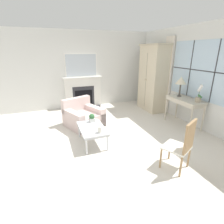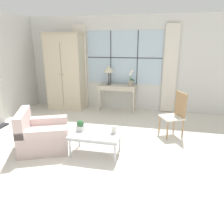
{
  "view_description": "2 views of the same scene",
  "coord_description": "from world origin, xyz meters",
  "px_view_note": "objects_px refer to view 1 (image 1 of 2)",
  "views": [
    {
      "loc": [
        3.63,
        -0.93,
        2.12
      ],
      "look_at": [
        0.35,
        0.3,
        0.87
      ],
      "focal_mm": 28.0,
      "sensor_mm": 36.0,
      "label": 1
    },
    {
      "loc": [
        1.12,
        -3.66,
        2.06
      ],
      "look_at": [
        0.2,
        0.45,
        0.7
      ],
      "focal_mm": 35.0,
      "sensor_mm": 36.0,
      "label": 2
    }
  ],
  "objects_px": {
    "armchair_upholstered": "(83,117)",
    "side_chair_wooden": "(183,143)",
    "armoire": "(153,78)",
    "fireplace": "(83,90)",
    "table_lamp": "(181,81)",
    "potted_orchid": "(199,96)",
    "potted_plant_small": "(92,118)",
    "pillar_candle": "(100,130)",
    "console_table": "(185,102)",
    "coffee_table": "(92,129)"
  },
  "relations": [
    {
      "from": "armoire",
      "to": "armchair_upholstered",
      "type": "relative_size",
      "value": 1.93
    },
    {
      "from": "side_chair_wooden",
      "to": "coffee_table",
      "type": "distance_m",
      "value": 1.99
    },
    {
      "from": "console_table",
      "to": "coffee_table",
      "type": "height_order",
      "value": "console_table"
    },
    {
      "from": "armchair_upholstered",
      "to": "potted_plant_small",
      "type": "distance_m",
      "value": 0.84
    },
    {
      "from": "armchair_upholstered",
      "to": "side_chair_wooden",
      "type": "height_order",
      "value": "side_chair_wooden"
    },
    {
      "from": "potted_plant_small",
      "to": "pillar_candle",
      "type": "bearing_deg",
      "value": 0.82
    },
    {
      "from": "pillar_candle",
      "to": "console_table",
      "type": "bearing_deg",
      "value": 99.82
    },
    {
      "from": "armoire",
      "to": "console_table",
      "type": "relative_size",
      "value": 2.05
    },
    {
      "from": "potted_orchid",
      "to": "potted_plant_small",
      "type": "height_order",
      "value": "potted_orchid"
    },
    {
      "from": "coffee_table",
      "to": "pillar_candle",
      "type": "height_order",
      "value": "pillar_candle"
    },
    {
      "from": "pillar_candle",
      "to": "coffee_table",
      "type": "bearing_deg",
      "value": -164.31
    },
    {
      "from": "armoire",
      "to": "side_chair_wooden",
      "type": "distance_m",
      "value": 3.63
    },
    {
      "from": "table_lamp",
      "to": "potted_plant_small",
      "type": "relative_size",
      "value": 2.74
    },
    {
      "from": "armoire",
      "to": "armchair_upholstered",
      "type": "height_order",
      "value": "armoire"
    },
    {
      "from": "potted_orchid",
      "to": "pillar_candle",
      "type": "distance_m",
      "value": 2.79
    },
    {
      "from": "fireplace",
      "to": "table_lamp",
      "type": "distance_m",
      "value": 3.51
    },
    {
      "from": "fireplace",
      "to": "table_lamp",
      "type": "bearing_deg",
      "value": 43.67
    },
    {
      "from": "table_lamp",
      "to": "side_chair_wooden",
      "type": "xyz_separation_m",
      "value": [
        1.92,
        -1.51,
        -0.72
      ]
    },
    {
      "from": "table_lamp",
      "to": "armchair_upholstered",
      "type": "bearing_deg",
      "value": -104.37
    },
    {
      "from": "fireplace",
      "to": "potted_plant_small",
      "type": "distance_m",
      "value": 2.61
    },
    {
      "from": "fireplace",
      "to": "armoire",
      "type": "bearing_deg",
      "value": 63.91
    },
    {
      "from": "armchair_upholstered",
      "to": "pillar_candle",
      "type": "relative_size",
      "value": 7.64
    },
    {
      "from": "fireplace",
      "to": "table_lamp",
      "type": "xyz_separation_m",
      "value": [
        2.5,
        2.39,
        0.6
      ]
    },
    {
      "from": "pillar_candle",
      "to": "potted_orchid",
      "type": "bearing_deg",
      "value": 91.53
    },
    {
      "from": "armoire",
      "to": "console_table",
      "type": "distance_m",
      "value": 1.69
    },
    {
      "from": "armoire",
      "to": "coffee_table",
      "type": "height_order",
      "value": "armoire"
    },
    {
      "from": "side_chair_wooden",
      "to": "pillar_candle",
      "type": "xyz_separation_m",
      "value": [
        -1.18,
        -1.18,
        -0.06
      ]
    },
    {
      "from": "potted_orchid",
      "to": "fireplace",
      "type": "bearing_deg",
      "value": -142.35
    },
    {
      "from": "potted_orchid",
      "to": "coffee_table",
      "type": "height_order",
      "value": "potted_orchid"
    },
    {
      "from": "fireplace",
      "to": "potted_plant_small",
      "type": "relative_size",
      "value": 9.46
    },
    {
      "from": "armchair_upholstered",
      "to": "potted_plant_small",
      "type": "bearing_deg",
      "value": 4.96
    },
    {
      "from": "coffee_table",
      "to": "potted_plant_small",
      "type": "xyz_separation_m",
      "value": [
        -0.32,
        0.08,
        0.15
      ]
    },
    {
      "from": "pillar_candle",
      "to": "armoire",
      "type": "bearing_deg",
      "value": 128.43
    },
    {
      "from": "table_lamp",
      "to": "armchair_upholstered",
      "type": "xyz_separation_m",
      "value": [
        -0.71,
        -2.77,
        -1.02
      ]
    },
    {
      "from": "fireplace",
      "to": "potted_orchid",
      "type": "bearing_deg",
      "value": 37.65
    },
    {
      "from": "armchair_upholstered",
      "to": "pillar_candle",
      "type": "xyz_separation_m",
      "value": [
        1.44,
        0.08,
        0.23
      ]
    },
    {
      "from": "table_lamp",
      "to": "fireplace",
      "type": "bearing_deg",
      "value": -136.33
    },
    {
      "from": "armoire",
      "to": "coffee_table",
      "type": "bearing_deg",
      "value": -57.16
    },
    {
      "from": "coffee_table",
      "to": "console_table",
      "type": "bearing_deg",
      "value": 92.73
    },
    {
      "from": "side_chair_wooden",
      "to": "armoire",
      "type": "bearing_deg",
      "value": 156.05
    },
    {
      "from": "armoire",
      "to": "potted_plant_small",
      "type": "distance_m",
      "value": 3.08
    },
    {
      "from": "console_table",
      "to": "pillar_candle",
      "type": "relative_size",
      "value": 7.21
    },
    {
      "from": "fireplace",
      "to": "armoire",
      "type": "xyz_separation_m",
      "value": [
        1.14,
        2.34,
        0.48
      ]
    },
    {
      "from": "console_table",
      "to": "armchair_upholstered",
      "type": "distance_m",
      "value": 2.96
    },
    {
      "from": "armchair_upholstered",
      "to": "side_chair_wooden",
      "type": "distance_m",
      "value": 2.93
    },
    {
      "from": "side_chair_wooden",
      "to": "potted_plant_small",
      "type": "relative_size",
      "value": 4.66
    },
    {
      "from": "potted_orchid",
      "to": "coffee_table",
      "type": "distance_m",
      "value": 2.91
    },
    {
      "from": "coffee_table",
      "to": "armoire",
      "type": "bearing_deg",
      "value": 122.84
    },
    {
      "from": "armchair_upholstered",
      "to": "potted_orchid",
      "type": "bearing_deg",
      "value": 64.08
    },
    {
      "from": "potted_orchid",
      "to": "armchair_upholstered",
      "type": "bearing_deg",
      "value": -115.92
    }
  ]
}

